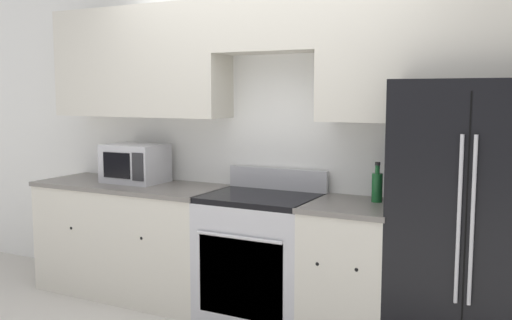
# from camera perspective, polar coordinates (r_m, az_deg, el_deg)

# --- Properties ---
(wall_back) EXTENTS (8.00, 0.39, 2.60)m
(wall_back) POSITION_cam_1_polar(r_m,az_deg,el_deg) (4.24, 1.63, 5.80)
(wall_back) COLOR white
(wall_back) RESTS_ON ground_plane
(lower_cabinets_left) EXTENTS (1.58, 0.64, 0.91)m
(lower_cabinets_left) POSITION_cam_1_polar(r_m,az_deg,el_deg) (4.78, -12.32, -7.66)
(lower_cabinets_left) COLOR beige
(lower_cabinets_left) RESTS_ON ground_plane
(lower_cabinets_right) EXTENTS (0.59, 0.64, 0.91)m
(lower_cabinets_right) POSITION_cam_1_polar(r_m,az_deg,el_deg) (3.91, 9.56, -10.86)
(lower_cabinets_right) COLOR beige
(lower_cabinets_right) RESTS_ON ground_plane
(oven_range) EXTENTS (0.80, 0.65, 1.07)m
(oven_range) POSITION_cam_1_polar(r_m,az_deg,el_deg) (4.15, 0.46, -9.65)
(oven_range) COLOR #B7B7BC
(oven_range) RESTS_ON ground_plane
(refrigerator) EXTENTS (0.92, 0.79, 1.71)m
(refrigerator) POSITION_cam_1_polar(r_m,az_deg,el_deg) (3.73, 20.95, -5.74)
(refrigerator) COLOR black
(refrigerator) RESTS_ON ground_plane
(microwave) EXTENTS (0.48, 0.35, 0.31)m
(microwave) POSITION_cam_1_polar(r_m,az_deg,el_deg) (4.72, -11.99, -0.32)
(microwave) COLOR #B7B7BC
(microwave) RESTS_ON lower_cabinets_left
(bottle) EXTENTS (0.07, 0.07, 0.27)m
(bottle) POSITION_cam_1_polar(r_m,az_deg,el_deg) (3.87, 12.02, -2.58)
(bottle) COLOR #195928
(bottle) RESTS_ON lower_cabinets_right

